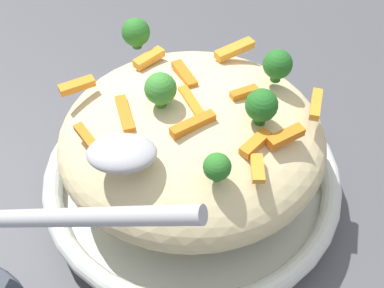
{
  "coord_description": "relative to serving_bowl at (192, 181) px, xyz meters",
  "views": [
    {
      "loc": [
        -0.01,
        -0.33,
        0.46
      ],
      "look_at": [
        0.0,
        0.0,
        0.08
      ],
      "focal_mm": 48.98,
      "sensor_mm": 36.0,
      "label": 1
    }
  ],
  "objects": [
    {
      "name": "serving_bowl",
      "position": [
        0.0,
        0.0,
        0.0
      ],
      "size": [
        0.3,
        0.3,
        0.04
      ],
      "color": "silver",
      "rests_on": "ground_plane"
    },
    {
      "name": "broccoli_floret_4",
      "position": [
        0.06,
        -0.02,
        0.13
      ],
      "size": [
        0.03,
        0.03,
        0.04
      ],
      "color": "#205B1C",
      "rests_on": "pasta_mound"
    },
    {
      "name": "serving_spoon",
      "position": [
        -0.07,
        -0.09,
        0.13
      ],
      "size": [
        0.18,
        0.14,
        0.09
      ],
      "color": "#B7B7BC",
      "rests_on": "pasta_mound"
    },
    {
      "name": "ground_plane",
      "position": [
        0.0,
        0.0,
        -0.02
      ],
      "size": [
        2.4,
        2.4,
        0.0
      ],
      "primitive_type": "plane",
      "color": "#4C4C51"
    },
    {
      "name": "carrot_piece_2",
      "position": [
        -0.09,
        -0.03,
        0.11
      ],
      "size": [
        0.02,
        0.03,
        0.01
      ],
      "primitive_type": "cube",
      "rotation": [
        0.0,
        0.0,
        2.16
      ],
      "color": "orange",
      "rests_on": "pasta_mound"
    },
    {
      "name": "carrot_piece_3",
      "position": [
        -0.0,
        0.0,
        0.11
      ],
      "size": [
        0.02,
        0.04,
        0.01
      ],
      "primitive_type": "cube",
      "rotation": [
        0.0,
        0.0,
        1.98
      ],
      "color": "orange",
      "rests_on": "pasta_mound"
    },
    {
      "name": "carrot_piece_11",
      "position": [
        -0.1,
        0.03,
        0.11
      ],
      "size": [
        0.03,
        0.02,
        0.01
      ],
      "primitive_type": "cube",
      "rotation": [
        0.0,
        0.0,
        3.59
      ],
      "color": "orange",
      "rests_on": "pasta_mound"
    },
    {
      "name": "carrot_piece_4",
      "position": [
        0.11,
        0.0,
        0.11
      ],
      "size": [
        0.02,
        0.04,
        0.01
      ],
      "primitive_type": "cube",
      "rotation": [
        0.0,
        0.0,
        1.3
      ],
      "color": "orange",
      "rests_on": "pasta_mound"
    },
    {
      "name": "carrot_piece_6",
      "position": [
        -0.06,
        -0.01,
        0.11
      ],
      "size": [
        0.02,
        0.04,
        0.01
      ],
      "primitive_type": "cube",
      "rotation": [
        0.0,
        0.0,
        1.82
      ],
      "color": "orange",
      "rests_on": "pasta_mound"
    },
    {
      "name": "broccoli_floret_3",
      "position": [
        -0.05,
        0.09,
        0.12
      ],
      "size": [
        0.03,
        0.03,
        0.03
      ],
      "color": "#296820",
      "rests_on": "pasta_mound"
    },
    {
      "name": "carrot_piece_10",
      "position": [
        0.08,
        -0.04,
        0.11
      ],
      "size": [
        0.03,
        0.03,
        0.01
      ],
      "primitive_type": "cube",
      "rotation": [
        0.0,
        0.0,
        3.65
      ],
      "color": "orange",
      "rests_on": "pasta_mound"
    },
    {
      "name": "carrot_piece_12",
      "position": [
        -0.0,
        -0.03,
        0.11
      ],
      "size": [
        0.04,
        0.03,
        0.01
      ],
      "primitive_type": "cube",
      "rotation": [
        0.0,
        0.0,
        0.53
      ],
      "color": "orange",
      "rests_on": "pasta_mound"
    },
    {
      "name": "carrot_piece_8",
      "position": [
        0.04,
        0.08,
        0.11
      ],
      "size": [
        0.04,
        0.03,
        0.01
      ],
      "primitive_type": "cube",
      "rotation": [
        0.0,
        0.0,
        3.7
      ],
      "color": "orange",
      "rests_on": "pasta_mound"
    },
    {
      "name": "pasta_mound",
      "position": [
        0.0,
        0.0,
        0.06
      ],
      "size": [
        0.25,
        0.23,
        0.1
      ],
      "primitive_type": "ellipsoid",
      "color": "beige",
      "rests_on": "serving_bowl"
    },
    {
      "name": "broccoli_floret_0",
      "position": [
        0.02,
        -0.08,
        0.12
      ],
      "size": [
        0.02,
        0.02,
        0.03
      ],
      "color": "#296820",
      "rests_on": "pasta_mound"
    },
    {
      "name": "carrot_piece_9",
      "position": [
        -0.01,
        0.04,
        0.11
      ],
      "size": [
        0.02,
        0.04,
        0.01
      ],
      "primitive_type": "cube",
      "rotation": [
        0.0,
        0.0,
        5.15
      ],
      "color": "orange",
      "rests_on": "pasta_mound"
    },
    {
      "name": "carrot_piece_5",
      "position": [
        0.05,
        -0.07,
        0.11
      ],
      "size": [
        0.01,
        0.03,
        0.01
      ],
      "primitive_type": "cube",
      "rotation": [
        0.0,
        0.0,
        1.54
      ],
      "color": "orange",
      "rests_on": "pasta_mound"
    },
    {
      "name": "carrot_piece_1",
      "position": [
        0.05,
        0.01,
        0.11
      ],
      "size": [
        0.03,
        0.02,
        0.01
      ],
      "primitive_type": "cube",
      "rotation": [
        0.0,
        0.0,
        0.39
      ],
      "color": "orange",
      "rests_on": "pasta_mound"
    },
    {
      "name": "carrot_piece_7",
      "position": [
        -0.04,
        0.07,
        0.11
      ],
      "size": [
        0.03,
        0.03,
        0.01
      ],
      "primitive_type": "cube",
      "rotation": [
        0.0,
        0.0,
        3.88
      ],
      "color": "orange",
      "rests_on": "pasta_mound"
    },
    {
      "name": "carrot_piece_0",
      "position": [
        0.05,
        -0.04,
        0.11
      ],
      "size": [
        0.03,
        0.03,
        0.01
      ],
      "primitive_type": "cube",
      "rotation": [
        0.0,
        0.0,
        0.8
      ],
      "color": "orange",
      "rests_on": "pasta_mound"
    },
    {
      "name": "broccoli_floret_1",
      "position": [
        -0.03,
        -0.0,
        0.13
      ],
      "size": [
        0.03,
        0.03,
        0.04
      ],
      "color": "#377928",
      "rests_on": "pasta_mound"
    },
    {
      "name": "broccoli_floret_2",
      "position": [
        0.08,
        0.04,
        0.12
      ],
      "size": [
        0.03,
        0.03,
        0.03
      ],
      "color": "#205B1C",
      "rests_on": "pasta_mound"
    }
  ]
}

